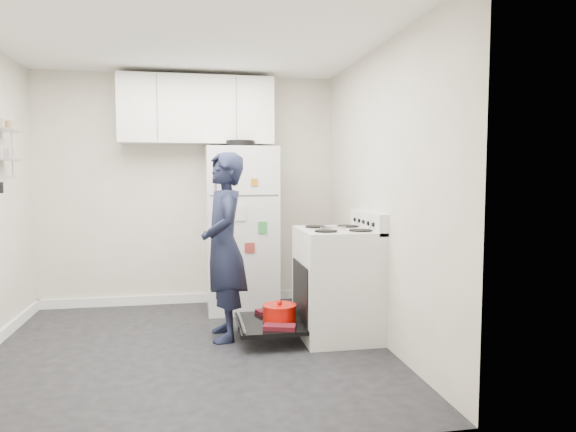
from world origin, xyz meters
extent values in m
cube|color=black|center=(0.00, 0.00, 0.00)|extent=(3.20, 3.20, 0.01)
cube|color=white|center=(0.00, 0.00, 2.50)|extent=(3.20, 3.20, 0.01)
cube|color=beige|center=(0.00, 1.60, 1.25)|extent=(3.20, 0.01, 2.50)
cube|color=beige|center=(0.00, -1.60, 1.25)|extent=(3.20, 0.01, 2.50)
cube|color=beige|center=(1.60, 0.00, 1.25)|extent=(0.01, 3.20, 2.50)
cube|color=white|center=(0.00, 1.59, 0.05)|extent=(3.20, 0.03, 0.10)
cube|color=silver|center=(1.28, 0.15, 0.46)|extent=(0.65, 0.76, 0.92)
cube|color=black|center=(1.21, 0.15, 0.40)|extent=(0.53, 0.60, 0.52)
cube|color=orange|center=(1.48, 0.15, 0.40)|extent=(0.02, 0.56, 0.46)
cylinder|color=black|center=(1.26, 0.15, 0.22)|extent=(0.34, 0.34, 0.02)
cube|color=silver|center=(1.56, 0.15, 1.01)|extent=(0.08, 0.76, 0.18)
cube|color=silver|center=(1.28, 0.15, 0.94)|extent=(0.65, 0.76, 0.03)
cube|color=#B2B2B7|center=(1.23, 0.10, 0.97)|extent=(0.22, 0.03, 0.01)
cube|color=black|center=(0.68, 0.15, 0.14)|extent=(0.55, 0.70, 0.03)
cylinder|color=#B2B2B7|center=(0.43, 0.15, 0.18)|extent=(0.02, 0.66, 0.02)
cylinder|color=#BF0F06|center=(0.76, 0.12, 0.23)|extent=(0.28, 0.28, 0.13)
cylinder|color=#BF0F06|center=(0.76, 0.12, 0.30)|extent=(0.29, 0.29, 0.02)
sphere|color=#BF0F06|center=(0.76, 0.12, 0.33)|extent=(0.04, 0.04, 0.04)
cube|color=maroon|center=(0.73, -0.08, 0.18)|extent=(0.29, 0.20, 0.04)
cube|color=maroon|center=(0.73, 0.42, 0.18)|extent=(0.29, 0.21, 0.04)
cube|color=silver|center=(0.54, 1.25, 0.85)|extent=(0.72, 0.70, 1.71)
cube|color=#4C4C4C|center=(0.54, 0.90, 1.22)|extent=(0.68, 0.01, 0.01)
cube|color=#B2B2B7|center=(0.26, 0.88, 1.34)|extent=(0.03, 0.03, 0.20)
cube|color=#B2B2B7|center=(0.26, 0.88, 0.92)|extent=(0.03, 0.03, 0.55)
cylinder|color=black|center=(0.54, 1.25, 1.74)|extent=(0.30, 0.30, 0.07)
cube|color=maroon|center=(0.59, 0.89, 0.70)|extent=(0.10, 0.01, 0.10)
cube|color=#C17016|center=(0.64, 0.89, 1.35)|extent=(0.07, 0.01, 0.07)
cube|color=silver|center=(0.49, 0.89, 1.05)|extent=(0.12, 0.01, 0.16)
cube|color=green|center=(0.72, 0.89, 0.90)|extent=(0.09, 0.01, 0.12)
cube|color=gold|center=(0.39, 0.89, 1.28)|extent=(0.06, 0.01, 0.06)
cube|color=silver|center=(0.10, 1.43, 2.10)|extent=(1.60, 0.33, 0.70)
cube|color=#B2B2B7|center=(-1.52, 0.50, 1.55)|extent=(0.14, 0.60, 0.02)
imported|color=black|center=(0.30, 0.28, 0.81)|extent=(0.42, 0.61, 1.62)
camera|label=1|loc=(0.04, -4.13, 1.42)|focal=32.00mm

